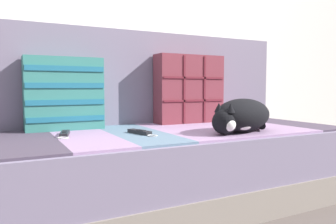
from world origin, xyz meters
The scene contains 8 objects.
ground_plane centered at (0.00, 0.00, 0.00)m, with size 14.00×14.00×0.00m, color #564C47.
couch centered at (0.00, 0.09, 0.20)m, with size 2.19×0.91×0.40m.
sofa_backrest centered at (0.00, 0.48, 0.69)m, with size 2.15×0.14×0.57m.
throw_pillow_quilted centered at (0.35, 0.33, 0.62)m, with size 0.45×0.14×0.43m.
throw_pillow_striped centered at (-0.43, 0.33, 0.59)m, with size 0.40×0.14×0.39m.
sleeping_cat centered at (0.34, -0.18, 0.48)m, with size 0.44×0.33×0.17m.
game_remote_near centered at (-0.47, 0.11, 0.41)m, with size 0.09×0.20×0.02m.
game_remote_far centered at (-0.13, -0.01, 0.41)m, with size 0.09×0.20×0.02m.
Camera 1 is at (-0.74, -1.47, 0.63)m, focal length 35.00 mm.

